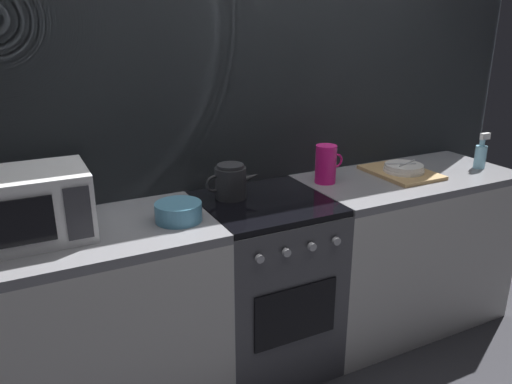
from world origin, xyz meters
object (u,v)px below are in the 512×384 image
(pitcher, at_px, (326,164))
(stove_unit, at_px, (265,284))
(mixing_bowl, at_px, (178,212))
(microwave, at_px, (27,206))
(dish_pile, at_px, (402,170))
(kettle, at_px, (231,182))
(spray_bottle, at_px, (481,155))

(pitcher, bearing_deg, stove_unit, -165.74)
(stove_unit, bearing_deg, mixing_bowl, -173.23)
(microwave, bearing_deg, dish_pile, -0.19)
(kettle, bearing_deg, pitcher, -0.63)
(mixing_bowl, height_order, dish_pile, mixing_bowl)
(spray_bottle, bearing_deg, pitcher, 169.45)
(kettle, height_order, mixing_bowl, kettle)
(pitcher, xyz_separation_m, dish_pile, (0.46, -0.08, -0.08))
(stove_unit, distance_m, kettle, 0.56)
(microwave, height_order, spray_bottle, microwave)
(stove_unit, distance_m, mixing_bowl, 0.66)
(stove_unit, bearing_deg, spray_bottle, -3.02)
(mixing_bowl, bearing_deg, kettle, 27.27)
(stove_unit, bearing_deg, kettle, 139.39)
(stove_unit, relative_size, dish_pile, 2.25)
(stove_unit, distance_m, spray_bottle, 1.46)
(stove_unit, xyz_separation_m, kettle, (-0.13, 0.11, 0.53))
(kettle, distance_m, mixing_bowl, 0.36)
(dish_pile, bearing_deg, stove_unit, -178.07)
(microwave, height_order, pitcher, microwave)
(stove_unit, height_order, kettle, kettle)
(kettle, distance_m, spray_bottle, 1.49)
(stove_unit, height_order, mixing_bowl, mixing_bowl)
(pitcher, bearing_deg, dish_pile, -9.34)
(microwave, distance_m, mixing_bowl, 0.59)
(mixing_bowl, bearing_deg, spray_bottle, -0.59)
(kettle, relative_size, mixing_bowl, 1.42)
(stove_unit, xyz_separation_m, dish_pile, (0.87, 0.03, 0.47))
(microwave, bearing_deg, mixing_bowl, -8.76)
(mixing_bowl, bearing_deg, microwave, 171.24)
(pitcher, distance_m, dish_pile, 0.47)
(microwave, xyz_separation_m, mixing_bowl, (0.57, -0.09, -0.10))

